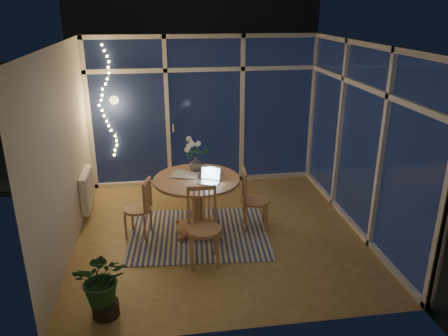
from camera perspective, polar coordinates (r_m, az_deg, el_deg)
The scene contains 25 objects.
floor at distance 6.30m, azimuth -0.39°, elevation -8.37°, with size 4.00×4.00×0.00m, color olive.
ceiling at distance 5.53m, azimuth -0.46°, elevation 15.92°, with size 4.00×4.00×0.00m, color silver.
wall_back at distance 7.70m, azimuth -2.53°, elevation 7.43°, with size 4.00×0.04×2.60m, color beige.
wall_front at distance 3.95m, azimuth 3.67°, elevation -5.73°, with size 4.00×0.04×2.60m, color beige.
wall_left at distance 5.86m, azimuth -20.18°, elevation 1.92°, with size 0.04×4.00×2.60m, color beige.
wall_right at distance 6.37m, azimuth 17.74°, elevation 3.64°, with size 0.04×4.00×2.60m, color beige.
window_wall_back at distance 7.66m, azimuth -2.50°, elevation 7.36°, with size 4.00×0.10×2.60m, color silver.
window_wall_right at distance 6.35m, azimuth 17.41°, elevation 3.63°, with size 0.10×4.00×2.60m, color silver.
radiator at distance 6.99m, azimuth -17.46°, elevation -2.71°, with size 0.10×0.70×0.58m, color silver.
fairy_lights at distance 7.55m, azimuth -15.14°, elevation 8.22°, with size 0.24×0.10×1.85m, color #FFC566, non-canonical shape.
garden_patio at distance 10.98m, azimuth -1.48°, elevation 4.13°, with size 12.00×6.00×0.10m, color black.
garden_fence at distance 11.19m, azimuth -4.43°, elevation 9.45°, with size 11.00×0.08×1.80m, color #352313.
neighbour_roof at distance 14.03m, azimuth -4.26°, elevation 17.05°, with size 7.00×3.00×2.20m, color #31323B.
garden_shrubs at distance 9.23m, azimuth -8.33°, elevation 4.00°, with size 0.90×0.90×0.90m, color #163219.
rug at distance 6.26m, azimuth -3.34°, elevation -8.56°, with size 1.94×1.55×0.01m, color beige.
dining_table at distance 6.16m, azimuth -3.50°, elevation -4.86°, with size 1.19×1.19×0.81m, color #A6684B.
chair_left at distance 6.14m, azimuth -11.26°, elevation -5.10°, with size 0.40×0.40×0.86m, color #A6684B.
chair_right at distance 6.22m, azimuth 4.13°, elevation -4.11°, with size 0.42×0.42×0.91m, color #A6684B.
chair_front at distance 5.39m, azimuth -2.70°, elevation -7.78°, with size 0.46×0.46×0.99m, color #A6684B.
laptop at distance 5.80m, azimuth -2.04°, elevation -0.99°, with size 0.28×0.25×0.21m, color silver, non-canonical shape.
flower_vase at distance 6.24m, azimuth -3.68°, elevation 0.56°, with size 0.20×0.20×0.21m, color silver.
bowl at distance 6.13m, azimuth -0.96°, elevation -0.62°, with size 0.15×0.15×0.04m, color white.
newspapers at distance 6.11m, azimuth -5.33°, elevation -0.90°, with size 0.34×0.26×0.02m, color silver.
phone at distance 5.97m, azimuth -2.35°, elevation -1.37°, with size 0.12×0.06×0.01m, color black.
potted_plant at distance 4.75m, azimuth -15.53°, elevation -14.45°, with size 0.54×0.47×0.76m, color #18451F.
Camera 1 is at (-0.77, -5.46, 3.05)m, focal length 35.00 mm.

